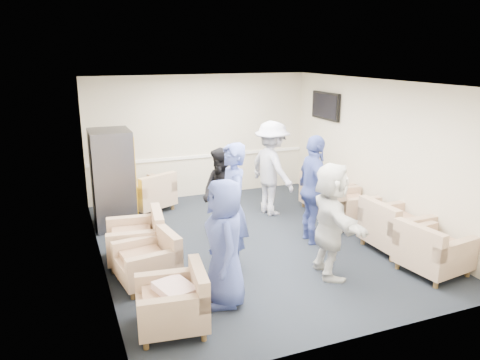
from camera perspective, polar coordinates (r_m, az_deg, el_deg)
name	(u,v)px	position (r m, az deg, el deg)	size (l,w,h in m)	color
floor	(253,242)	(8.13, 1.64, -7.58)	(6.00, 6.00, 0.00)	black
ceiling	(255,83)	(7.50, 1.80, 11.77)	(6.00, 6.00, 0.00)	silver
back_wall	(201,136)	(10.47, -4.82, 5.32)	(5.00, 0.02, 2.70)	beige
front_wall	(365,228)	(5.21, 14.95, -5.65)	(5.00, 0.02, 2.70)	beige
left_wall	(97,181)	(7.12, -17.09, -0.13)	(0.02, 6.00, 2.70)	beige
right_wall	(379,154)	(8.97, 16.57, 3.03)	(0.02, 6.00, 2.70)	beige
chair_rail	(201,156)	(10.54, -4.73, 2.90)	(4.98, 0.04, 0.06)	white
tv	(326,106)	(10.28, 10.39, 8.87)	(0.10, 1.00, 0.58)	black
armchair_left_near	(176,304)	(5.72, -7.80, -14.75)	(0.89, 0.89, 0.64)	tan
armchair_left_mid	(151,262)	(6.80, -10.84, -9.79)	(0.89, 0.89, 0.63)	tan
armchair_left_far	(139,240)	(7.49, -12.18, -7.22)	(0.95, 0.95, 0.68)	tan
armchair_right_near	(431,252)	(7.47, 22.27, -8.15)	(0.96, 0.96, 0.68)	tan
armchair_right_midnear	(393,229)	(8.12, 18.16, -5.69)	(0.92, 0.92, 0.72)	tan
armchair_right_midfar	(345,208)	(9.01, 12.72, -3.29)	(0.94, 0.94, 0.69)	tan
armchair_right_far	(324,194)	(9.77, 10.25, -1.74)	(0.86, 0.86, 0.67)	tan
armchair_corner	(150,194)	(9.77, -10.93, -1.74)	(1.14, 1.14, 0.69)	tan
vending_machine	(113,179)	(8.91, -15.24, 0.13)	(0.74, 0.86, 1.82)	#525159
backpack	(172,267)	(6.82, -8.25, -10.42)	(0.27, 0.21, 0.43)	black
pillow	(175,290)	(5.64, -7.94, -13.19)	(0.49, 0.37, 0.14)	white
person_front_left	(225,243)	(5.97, -1.88, -7.66)	(0.82, 0.53, 1.67)	#4353A0
person_mid_left	(232,207)	(6.89, -0.96, -3.34)	(0.70, 0.46, 1.92)	#4353A0
person_back_left	(222,194)	(8.08, -2.25, -1.71)	(0.77, 0.60, 1.59)	black
person_back_right	(272,168)	(9.27, 3.90, 1.42)	(1.21, 0.70, 1.88)	white
person_mid_right	(314,190)	(7.94, 8.99, -1.20)	(1.09, 0.45, 1.86)	#4353A0
person_front_right	(331,220)	(6.83, 11.02, -4.82)	(1.57, 0.50, 1.69)	silver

